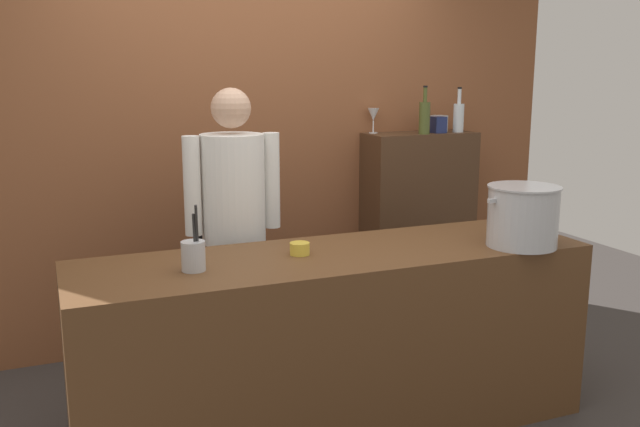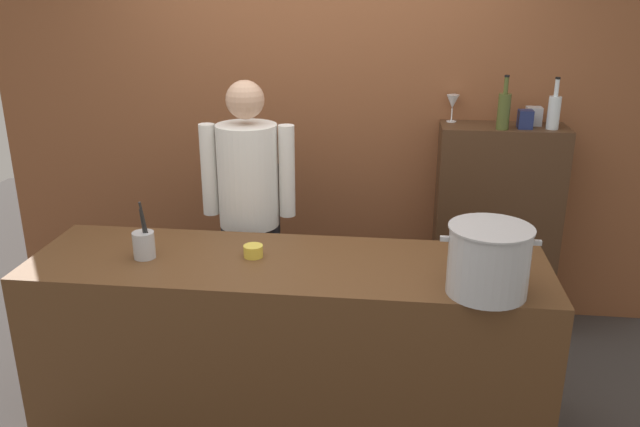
% 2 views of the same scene
% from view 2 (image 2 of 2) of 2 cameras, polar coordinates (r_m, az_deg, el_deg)
% --- Properties ---
extents(ground_plane, '(8.00, 8.00, 0.00)m').
position_cam_2_polar(ground_plane, '(3.53, -2.68, -17.73)').
color(ground_plane, '#383330').
extents(brick_back_panel, '(4.40, 0.10, 3.00)m').
position_cam_2_polar(brick_back_panel, '(4.24, 0.12, 10.94)').
color(brick_back_panel, brown).
rests_on(brick_back_panel, ground_plane).
extents(prep_counter, '(2.47, 0.70, 0.90)m').
position_cam_2_polar(prep_counter, '(3.27, -2.81, -11.46)').
color(prep_counter, brown).
rests_on(prep_counter, ground_plane).
extents(bar_cabinet, '(0.76, 0.32, 1.33)m').
position_cam_2_polar(bar_cabinet, '(4.27, 15.21, -1.30)').
color(bar_cabinet, '#472D1C').
rests_on(bar_cabinet, ground_plane).
extents(chef, '(0.53, 0.37, 1.66)m').
position_cam_2_polar(chef, '(3.69, -6.29, 0.91)').
color(chef, black).
rests_on(chef, ground_plane).
extents(stockpot_large, '(0.41, 0.35, 0.30)m').
position_cam_2_polar(stockpot_large, '(2.79, 14.70, -4.03)').
color(stockpot_large, '#B7BABF').
rests_on(stockpot_large, prep_counter).
extents(utensil_crock, '(0.10, 0.10, 0.29)m').
position_cam_2_polar(utensil_crock, '(3.19, -15.32, -2.64)').
color(utensil_crock, '#B7BABF').
rests_on(utensil_crock, prep_counter).
extents(butter_jar, '(0.09, 0.09, 0.06)m').
position_cam_2_polar(butter_jar, '(3.12, -5.93, -3.33)').
color(butter_jar, yellow).
rests_on(butter_jar, prep_counter).
extents(wine_bottle_olive, '(0.07, 0.07, 0.32)m').
position_cam_2_polar(wine_bottle_olive, '(3.96, 15.97, 8.81)').
color(wine_bottle_olive, '#475123').
rests_on(wine_bottle_olive, bar_cabinet).
extents(wine_bottle_clear, '(0.07, 0.07, 0.30)m').
position_cam_2_polar(wine_bottle_clear, '(4.07, 20.01, 8.52)').
color(wine_bottle_clear, silver).
rests_on(wine_bottle_clear, bar_cabinet).
extents(wine_glass_wide, '(0.08, 0.08, 0.17)m').
position_cam_2_polar(wine_glass_wide, '(4.12, 11.66, 9.61)').
color(wine_glass_wide, silver).
rests_on(wine_glass_wide, bar_cabinet).
extents(spice_tin_navy, '(0.08, 0.08, 0.11)m').
position_cam_2_polar(spice_tin_navy, '(4.04, 17.71, 7.95)').
color(spice_tin_navy, navy).
rests_on(spice_tin_navy, bar_cabinet).
extents(spice_tin_silver, '(0.09, 0.09, 0.11)m').
position_cam_2_polar(spice_tin_silver, '(4.15, 18.40, 8.19)').
color(spice_tin_silver, '#B2B2B7').
rests_on(spice_tin_silver, bar_cabinet).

